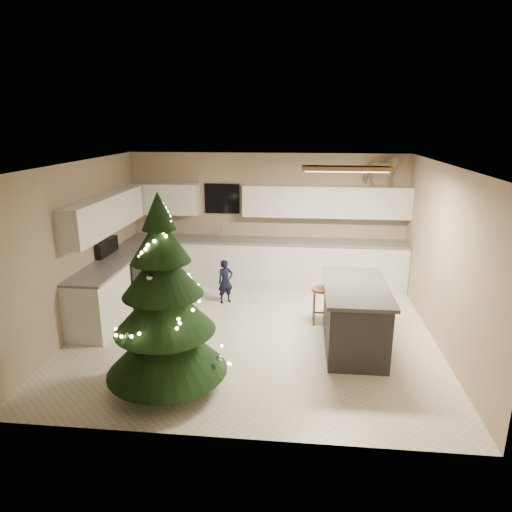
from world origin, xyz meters
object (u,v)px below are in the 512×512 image
at_px(island, 354,316).
at_px(christmas_tree, 164,312).
at_px(bar_stool, 321,297).
at_px(toddler, 225,281).
at_px(rocking_horse, 381,170).

xyz_separation_m(island, christmas_tree, (-2.40, -1.30, 0.52)).
distance_m(island, bar_stool, 0.88).
xyz_separation_m(toddler, rocking_horse, (2.80, 1.13, 1.91)).
relative_size(bar_stool, rocking_horse, 0.84).
bearing_deg(island, rocking_horse, 75.93).
height_order(island, bar_stool, island).
bearing_deg(christmas_tree, rocking_horse, 52.11).
distance_m(island, christmas_tree, 2.77).
xyz_separation_m(bar_stool, christmas_tree, (-1.95, -2.05, 0.55)).
distance_m(island, toddler, 2.61).
bearing_deg(rocking_horse, island, 176.92).
height_order(toddler, rocking_horse, rocking_horse).
relative_size(christmas_tree, rocking_horse, 3.39).
bearing_deg(christmas_tree, toddler, 84.76).
height_order(christmas_tree, toddler, christmas_tree).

